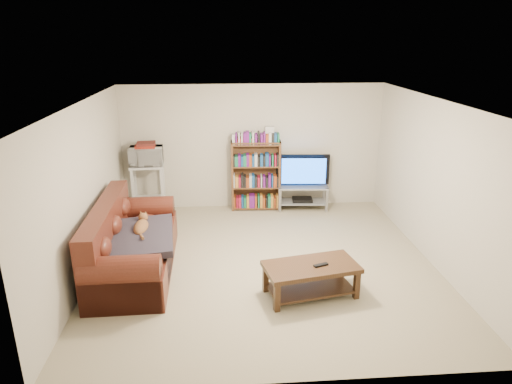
{
  "coord_description": "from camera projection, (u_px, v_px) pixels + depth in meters",
  "views": [
    {
      "loc": [
        -0.6,
        -6.11,
        3.24
      ],
      "look_at": [
        -0.1,
        0.4,
        1.0
      ],
      "focal_mm": 32.0,
      "sensor_mm": 36.0,
      "label": 1
    }
  ],
  "objects": [
    {
      "name": "wall_front",
      "position": [
        292.0,
        275.0,
        4.11
      ],
      "size": [
        5.0,
        0.0,
        5.0
      ],
      "primitive_type": "plane",
      "rotation": [
        -1.57,
        0.0,
        0.0
      ],
      "color": "beige",
      "rests_on": "ground"
    },
    {
      "name": "cat",
      "position": [
        141.0,
        227.0,
        6.53
      ],
      "size": [
        0.27,
        0.65,
        0.19
      ],
      "primitive_type": null,
      "rotation": [
        0.0,
        0.0,
        0.02
      ],
      "color": "brown",
      "rests_on": "sofa"
    },
    {
      "name": "coffee_table",
      "position": [
        311.0,
        274.0,
        5.93
      ],
      "size": [
        1.3,
        0.83,
        0.44
      ],
      "rotation": [
        0.0,
        0.0,
        0.2
      ],
      "color": "#3C2515",
      "rests_on": "floor"
    },
    {
      "name": "blanket",
      "position": [
        139.0,
        237.0,
        6.35
      ],
      "size": [
        1.03,
        1.27,
        0.2
      ],
      "primitive_type": "cube",
      "rotation": [
        0.05,
        -0.04,
        0.1
      ],
      "color": "#2F2A35",
      "rests_on": "sofa"
    },
    {
      "name": "dvd_player",
      "position": [
        302.0,
        200.0,
        8.96
      ],
      "size": [
        0.4,
        0.29,
        0.06
      ],
      "primitive_type": "cube",
      "rotation": [
        0.0,
        0.0,
        -0.07
      ],
      "color": "black",
      "rests_on": "tv_stand"
    },
    {
      "name": "remote",
      "position": [
        321.0,
        265.0,
        5.86
      ],
      "size": [
        0.2,
        0.12,
        0.02
      ],
      "primitive_type": "cube",
      "rotation": [
        0.0,
        0.0,
        0.35
      ],
      "color": "black",
      "rests_on": "coffee_table"
    },
    {
      "name": "tv_stand",
      "position": [
        302.0,
        193.0,
        8.91
      ],
      "size": [
        0.99,
        0.5,
        0.48
      ],
      "rotation": [
        0.0,
        0.0,
        -0.07
      ],
      "color": "#999EA3",
      "rests_on": "floor"
    },
    {
      "name": "microwave",
      "position": [
        146.0,
        156.0,
        8.4
      ],
      "size": [
        0.62,
        0.44,
        0.33
      ],
      "primitive_type": "imported",
      "rotation": [
        0.0,
        0.0,
        0.06
      ],
      "color": "silver",
      "rests_on": "microwave_stand"
    },
    {
      "name": "television",
      "position": [
        303.0,
        171.0,
        8.77
      ],
      "size": [
        1.04,
        0.21,
        0.6
      ],
      "primitive_type": "imported",
      "rotation": [
        0.0,
        0.0,
        3.07
      ],
      "color": "black",
      "rests_on": "tv_stand"
    },
    {
      "name": "wall_left",
      "position": [
        85.0,
        192.0,
        6.29
      ],
      "size": [
        0.0,
        5.0,
        5.0
      ],
      "primitive_type": "plane",
      "rotation": [
        1.57,
        0.0,
        1.57
      ],
      "color": "beige",
      "rests_on": "ground"
    },
    {
      "name": "shelf_clutter",
      "position": [
        261.0,
        136.0,
        8.57
      ],
      "size": [
        0.7,
        0.22,
        0.28
      ],
      "rotation": [
        0.0,
        0.0,
        -0.05
      ],
      "color": "silver",
      "rests_on": "bookshelf"
    },
    {
      "name": "ceiling",
      "position": [
        266.0,
        102.0,
        6.08
      ],
      "size": [
        5.0,
        5.0,
        0.0
      ],
      "primitive_type": "plane",
      "rotation": [
        3.14,
        0.0,
        0.0
      ],
      "color": "white",
      "rests_on": "ground"
    },
    {
      "name": "floor",
      "position": [
        265.0,
        263.0,
        6.86
      ],
      "size": [
        5.0,
        5.0,
        0.0
      ],
      "primitive_type": "plane",
      "color": "tan",
      "rests_on": "ground"
    },
    {
      "name": "wall_right",
      "position": [
        436.0,
        184.0,
        6.65
      ],
      "size": [
        0.0,
        5.0,
        5.0
      ],
      "primitive_type": "plane",
      "rotation": [
        1.57,
        0.0,
        -1.57
      ],
      "color": "beige",
      "rests_on": "ground"
    },
    {
      "name": "bookshelf",
      "position": [
        256.0,
        175.0,
        8.8
      ],
      "size": [
        0.95,
        0.34,
        1.36
      ],
      "rotation": [
        0.0,
        0.0,
        -0.05
      ],
      "color": "brown",
      "rests_on": "floor"
    },
    {
      "name": "sofa",
      "position": [
        129.0,
        248.0,
        6.56
      ],
      "size": [
        1.07,
        2.38,
        1.01
      ],
      "rotation": [
        0.0,
        0.0,
        0.02
      ],
      "color": "#542115",
      "rests_on": "floor"
    },
    {
      "name": "microwave_stand",
      "position": [
        148.0,
        183.0,
        8.57
      ],
      "size": [
        0.63,
        0.48,
        0.98
      ],
      "rotation": [
        0.0,
        0.0,
        0.06
      ],
      "color": "silver",
      "rests_on": "floor"
    },
    {
      "name": "game_boxes",
      "position": [
        145.0,
        146.0,
        8.33
      ],
      "size": [
        0.37,
        0.33,
        0.05
      ],
      "primitive_type": "cube",
      "rotation": [
        0.0,
        0.0,
        0.06
      ],
      "color": "maroon",
      "rests_on": "microwave"
    },
    {
      "name": "wall_back",
      "position": [
        253.0,
        147.0,
        8.82
      ],
      "size": [
        5.0,
        0.0,
        5.0
      ],
      "primitive_type": "plane",
      "rotation": [
        1.57,
        0.0,
        0.0
      ],
      "color": "beige",
      "rests_on": "ground"
    }
  ]
}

